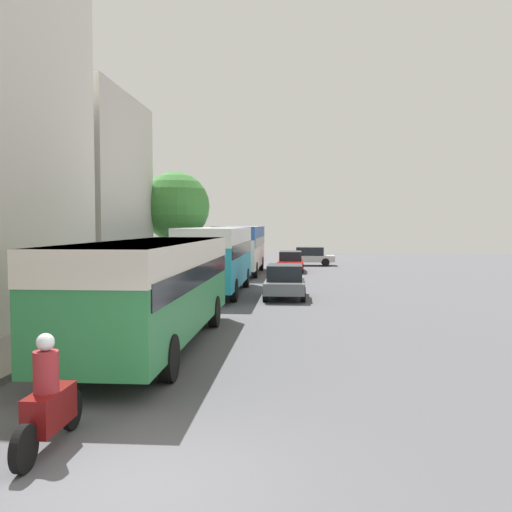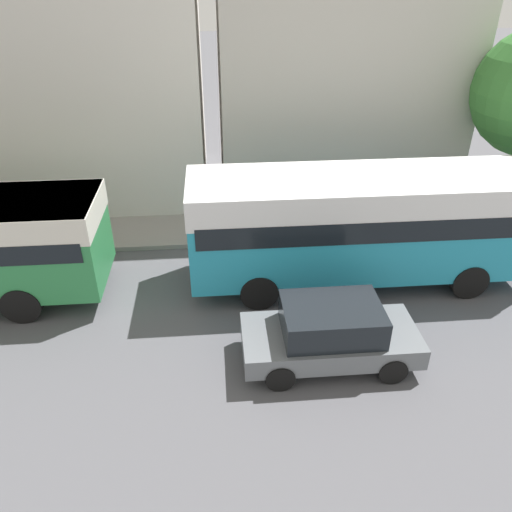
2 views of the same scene
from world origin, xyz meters
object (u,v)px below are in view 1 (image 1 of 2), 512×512
(bus_lead, at_px, (153,278))
(car_crossing, at_px, (285,281))
(pedestrian_walking_away, at_px, (211,255))
(motorcycle_behind_lead, at_px, (49,404))
(bus_following, at_px, (217,251))
(car_distant, at_px, (310,256))
(car_far_curb, at_px, (291,261))
(pedestrian_near_curb, at_px, (189,256))
(bus_third_in_line, at_px, (241,243))

(bus_lead, bearing_deg, car_crossing, 73.06)
(pedestrian_walking_away, bearing_deg, motorcycle_behind_lead, -84.94)
(bus_following, distance_m, car_distant, 19.99)
(car_far_curb, distance_m, pedestrian_walking_away, 7.30)
(car_crossing, height_order, car_distant, car_crossing)
(pedestrian_near_curb, xyz_separation_m, pedestrian_walking_away, (1.06, 3.23, -0.07))
(bus_following, xyz_separation_m, motorcycle_behind_lead, (0.27, -18.95, -1.35))
(bus_following, relative_size, car_crossing, 2.34)
(car_crossing, xyz_separation_m, car_far_curb, (0.05, 14.67, -0.03))
(bus_third_in_line, bearing_deg, pedestrian_near_curb, 147.05)
(pedestrian_near_curb, relative_size, pedestrian_walking_away, 1.09)
(car_far_curb, distance_m, car_distant, 6.32)
(car_crossing, relative_size, car_distant, 0.99)
(bus_following, relative_size, motorcycle_behind_lead, 4.12)
(bus_following, distance_m, pedestrian_near_curb, 14.36)
(bus_following, relative_size, car_far_curb, 2.07)
(car_crossing, bearing_deg, pedestrian_walking_away, -71.41)
(motorcycle_behind_lead, relative_size, car_distant, 0.56)
(bus_third_in_line, relative_size, motorcycle_behind_lead, 4.23)
(bus_lead, xyz_separation_m, bus_third_in_line, (-0.02, 23.22, 0.20))
(motorcycle_behind_lead, distance_m, car_crossing, 17.77)
(bus_lead, relative_size, motorcycle_behind_lead, 4.64)
(car_crossing, distance_m, car_distant, 20.86)
(bus_third_in_line, relative_size, car_far_curb, 2.13)
(motorcycle_behind_lead, relative_size, pedestrian_near_curb, 1.30)
(pedestrian_near_curb, distance_m, pedestrian_walking_away, 3.40)
(car_crossing, distance_m, car_far_curb, 14.67)
(pedestrian_near_curb, bearing_deg, pedestrian_walking_away, 71.87)
(bus_following, height_order, pedestrian_near_curb, bus_following)
(motorcycle_behind_lead, xyz_separation_m, car_crossing, (3.01, 17.51, 0.09))
(motorcycle_behind_lead, xyz_separation_m, car_far_curb, (3.06, 32.17, 0.07))
(bus_following, height_order, car_distant, bus_following)
(bus_third_in_line, bearing_deg, motorcycle_behind_lead, -89.54)
(bus_following, bearing_deg, bus_third_in_line, 89.87)
(car_far_curb, xyz_separation_m, pedestrian_near_curb, (-7.30, 0.54, 0.27))
(bus_following, bearing_deg, bus_lead, -89.77)
(pedestrian_walking_away, bearing_deg, bus_following, -80.25)
(pedestrian_walking_away, bearing_deg, car_far_curb, -31.12)
(motorcycle_behind_lead, height_order, car_distant, motorcycle_behind_lead)
(bus_lead, bearing_deg, car_far_curb, 82.61)
(bus_following, bearing_deg, pedestrian_walking_away, 99.75)
(bus_following, distance_m, bus_third_in_line, 11.16)
(bus_lead, height_order, pedestrian_near_curb, bus_lead)
(car_crossing, relative_size, pedestrian_walking_away, 2.51)
(bus_third_in_line, distance_m, motorcycle_behind_lead, 30.15)
(pedestrian_near_curb, height_order, pedestrian_walking_away, pedestrian_near_curb)
(bus_third_in_line, height_order, pedestrian_near_curb, bus_third_in_line)
(bus_lead, distance_m, bus_third_in_line, 23.22)
(motorcycle_behind_lead, distance_m, pedestrian_near_curb, 32.99)
(car_crossing, xyz_separation_m, car_distant, (1.51, 20.81, -0.00))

